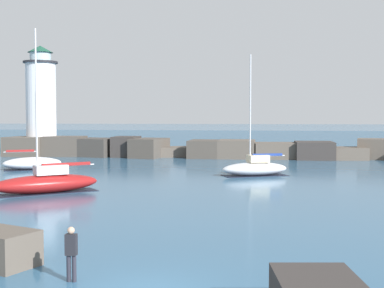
{
  "coord_description": "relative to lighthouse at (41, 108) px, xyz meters",
  "views": [
    {
      "loc": [
        3.39,
        -15.35,
        5.31
      ],
      "look_at": [
        -2.37,
        28.01,
        2.93
      ],
      "focal_mm": 50.0,
      "sensor_mm": 36.0,
      "label": 1
    }
  ],
  "objects": [
    {
      "name": "foreground_rocks",
      "position": [
        23.13,
        -52.88,
        -5.76
      ],
      "size": [
        16.68,
        7.95,
        1.25
      ],
      "color": "#383330",
      "rests_on": "ground"
    },
    {
      "name": "breakwater_jetty",
      "position": [
        24.81,
        -1.47,
        -5.18
      ],
      "size": [
        60.64,
        6.74,
        2.58
      ],
      "color": "brown",
      "rests_on": "ground"
    },
    {
      "name": "lighthouse",
      "position": [
        0.0,
        0.0,
        0.0
      ],
      "size": [
        5.26,
        5.26,
        14.42
      ],
      "color": "gray",
      "rests_on": "ground"
    },
    {
      "name": "sailboat_moored_0",
      "position": [
        14.5,
        -32.98,
        -5.55
      ],
      "size": [
        6.94,
        6.06,
        11.07
      ],
      "color": "maroon",
      "rests_on": "ground"
    },
    {
      "name": "sailboat_moored_2",
      "position": [
        6.84,
        -18.18,
        -5.66
      ],
      "size": [
        6.04,
        4.73,
        7.64
      ],
      "color": "white",
      "rests_on": "ground"
    },
    {
      "name": "sailboat_moored_3",
      "position": [
        28.45,
        -20.6,
        -5.59
      ],
      "size": [
        6.32,
        4.29,
        10.54
      ],
      "color": "silver",
      "rests_on": "ground"
    },
    {
      "name": "person_on_rocks",
      "position": [
        23.09,
        -51.4,
        -5.29
      ],
      "size": [
        0.36,
        0.23,
        1.77
      ],
      "color": "#282833",
      "rests_on": "ground"
    },
    {
      "name": "open_sea_beyond",
      "position": [
        25.71,
        58.65,
        -6.28
      ],
      "size": [
        400.0,
        116.0,
        0.01
      ],
      "color": "#235175",
      "rests_on": "ground"
    }
  ]
}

